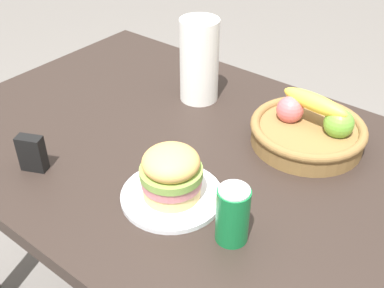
# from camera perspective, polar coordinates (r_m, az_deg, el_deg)

# --- Properties ---
(dining_table) EXTENTS (1.40, 0.90, 0.75)m
(dining_table) POSITION_cam_1_polar(r_m,az_deg,el_deg) (1.25, 0.52, -4.49)
(dining_table) COLOR #2D231E
(dining_table) RESTS_ON ground_plane
(plate) EXTENTS (0.22, 0.22, 0.01)m
(plate) POSITION_cam_1_polar(r_m,az_deg,el_deg) (1.05, -2.42, -6.22)
(plate) COLOR white
(plate) RESTS_ON dining_table
(sandwich) EXTENTS (0.14, 0.14, 0.12)m
(sandwich) POSITION_cam_1_polar(r_m,az_deg,el_deg) (1.01, -2.51, -3.46)
(sandwich) COLOR #E5BC75
(sandwich) RESTS_ON plate
(soda_can) EXTENTS (0.07, 0.07, 0.13)m
(soda_can) POSITION_cam_1_polar(r_m,az_deg,el_deg) (0.93, 4.90, -8.43)
(soda_can) COLOR #147238
(soda_can) RESTS_ON dining_table
(fruit_basket) EXTENTS (0.29, 0.29, 0.14)m
(fruit_basket) POSITION_cam_1_polar(r_m,az_deg,el_deg) (1.23, 13.81, 1.72)
(fruit_basket) COLOR olive
(fruit_basket) RESTS_ON dining_table
(paper_towel_roll) EXTENTS (0.11, 0.11, 0.24)m
(paper_towel_roll) POSITION_cam_1_polar(r_m,az_deg,el_deg) (1.36, 0.87, 9.97)
(paper_towel_roll) COLOR white
(paper_towel_roll) RESTS_ON dining_table
(napkin_holder) EXTENTS (0.07, 0.05, 0.09)m
(napkin_holder) POSITION_cam_1_polar(r_m,az_deg,el_deg) (1.17, -18.64, -1.06)
(napkin_holder) COLOR black
(napkin_holder) RESTS_ON dining_table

